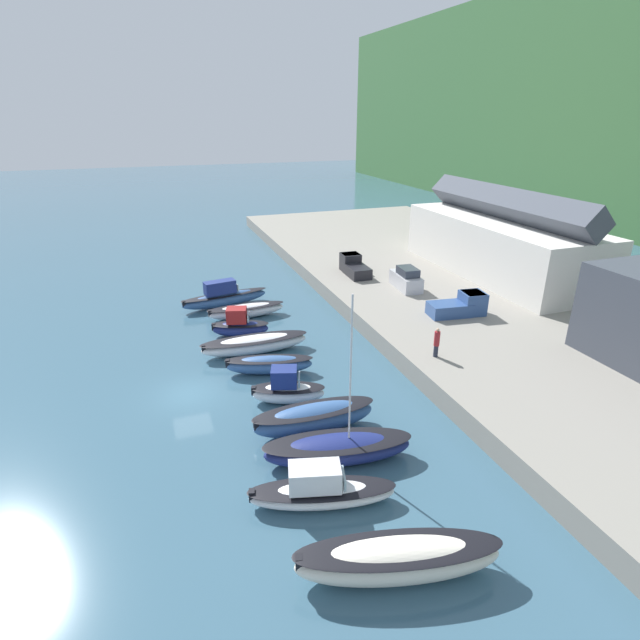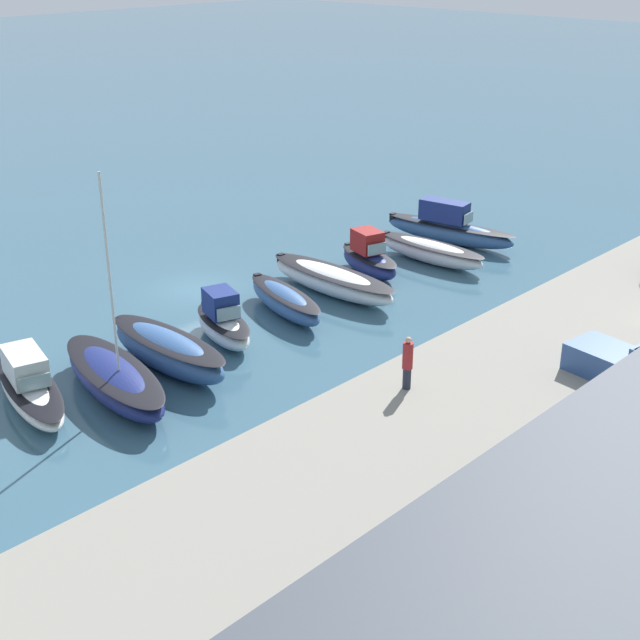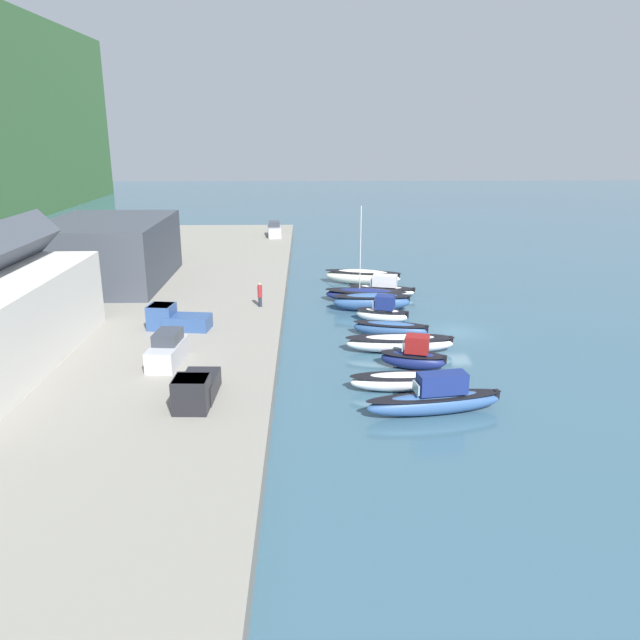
# 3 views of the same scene
# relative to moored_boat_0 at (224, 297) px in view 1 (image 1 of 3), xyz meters

# --- Properties ---
(ground_plane) EXTENTS (320.00, 320.00, 0.00)m
(ground_plane) POSITION_rel_moored_boat_0_xyz_m (15.57, -4.95, -0.94)
(ground_plane) COLOR #385B70
(quay_promenade) EXTENTS (103.75, 29.80, 1.47)m
(quay_promenade) POSITION_rel_moored_boat_0_xyz_m (15.57, 24.63, -0.20)
(quay_promenade) COLOR gray
(quay_promenade) RESTS_ON ground_plane
(harbor_clubhouse) EXTENTS (23.25, 8.87, 8.99)m
(harbor_clubhouse) POSITION_rel_moored_boat_0_xyz_m (3.62, 28.54, 3.82)
(harbor_clubhouse) COLOR silver
(harbor_clubhouse) RESTS_ON quay_promenade
(moored_boat_0) EXTENTS (2.99, 8.66, 2.58)m
(moored_boat_0) POSITION_rel_moored_boat_0_xyz_m (0.00, 0.00, 0.00)
(moored_boat_0) COLOR #33568E
(moored_boat_0) RESTS_ON ground_plane
(moored_boat_1) EXTENTS (1.92, 7.10, 1.23)m
(moored_boat_1) POSITION_rel_moored_boat_0_xyz_m (3.53, 1.39, -0.29)
(moored_boat_1) COLOR white
(moored_boat_1) RESTS_ON ground_plane
(moored_boat_2) EXTENTS (2.99, 5.02, 2.47)m
(moored_boat_2) POSITION_rel_moored_boat_0_xyz_m (7.41, 0.06, -0.04)
(moored_boat_2) COLOR navy
(moored_boat_2) RESTS_ON ground_plane
(moored_boat_3) EXTENTS (2.28, 8.42, 1.35)m
(moored_boat_3) POSITION_rel_moored_boat_0_xyz_m (10.90, 0.54, -0.23)
(moored_boat_3) COLOR white
(moored_boat_3) RESTS_ON ground_plane
(moored_boat_4) EXTENTS (3.17, 6.46, 1.30)m
(moored_boat_4) POSITION_rel_moored_boat_0_xyz_m (14.53, 0.77, -0.25)
(moored_boat_4) COLOR #33568E
(moored_boat_4) RESTS_ON ground_plane
(moored_boat_5) EXTENTS (3.11, 5.03, 2.42)m
(moored_boat_5) POSITION_rel_moored_boat_0_xyz_m (18.67, 0.94, -0.07)
(moored_boat_5) COLOR white
(moored_boat_5) RESTS_ON ground_plane
(moored_boat_6) EXTENTS (2.19, 7.39, 1.68)m
(moored_boat_6) POSITION_rel_moored_boat_0_xyz_m (22.27, 1.53, -0.06)
(moored_boat_6) COLOR #33568E
(moored_boat_6) RESTS_ON ground_plane
(moored_boat_7) EXTENTS (3.89, 8.36, 9.44)m
(moored_boat_7) POSITION_rel_moored_boat_0_xyz_m (25.22, 1.85, -0.19)
(moored_boat_7) COLOR navy
(moored_boat_7) RESTS_ON ground_plane
(moored_boat_8) EXTENTS (3.62, 7.33, 2.14)m
(moored_boat_8) POSITION_rel_moored_boat_0_xyz_m (27.92, -0.10, -0.19)
(moored_boat_8) COLOR white
(moored_boat_8) RESTS_ON ground_plane
(moored_boat_9) EXTENTS (4.06, 8.73, 1.64)m
(moored_boat_9) POSITION_rel_moored_boat_0_xyz_m (32.76, 1.46, -0.08)
(moored_boat_9) COLOR white
(moored_boat_9) RESTS_ON ground_plane
(parked_car_0) EXTENTS (4.34, 2.15, 2.16)m
(parked_car_0) POSITION_rel_moored_boat_0_xyz_m (4.95, 16.88, 1.45)
(parked_car_0) COLOR #B7B7BC
(parked_car_0) RESTS_ON quay_promenade
(pickup_truck_0) EXTENTS (2.53, 4.93, 1.90)m
(pickup_truck_0) POSITION_rel_moored_boat_0_xyz_m (12.54, 17.98, 1.35)
(pickup_truck_0) COLOR #2D4C84
(pickup_truck_0) RESTS_ON quay_promenade
(pickup_truck_1) EXTENTS (4.79, 2.12, 1.90)m
(pickup_truck_1) POSITION_rel_moored_boat_0_xyz_m (-1.28, 14.01, 1.35)
(pickup_truck_1) COLOR black
(pickup_truck_1) RESTS_ON quay_promenade
(person_on_quay) EXTENTS (0.40, 0.40, 2.14)m
(person_on_quay) POSITION_rel_moored_boat_0_xyz_m (18.72, 11.73, 1.63)
(person_on_quay) COLOR #232838
(person_on_quay) RESTS_ON quay_promenade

